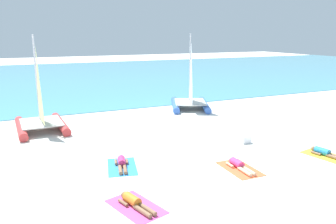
{
  "coord_description": "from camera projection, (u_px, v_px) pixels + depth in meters",
  "views": [
    {
      "loc": [
        -6.86,
        -9.92,
        5.09
      ],
      "look_at": [
        0.0,
        5.33,
        1.2
      ],
      "focal_mm": 36.03,
      "sensor_mm": 36.0,
      "label": 1
    }
  ],
  "objects": [
    {
      "name": "ground_plane",
      "position": [
        138.0,
        115.0,
        21.59
      ],
      "size": [
        120.0,
        120.0,
        0.0
      ],
      "primitive_type": "plane",
      "color": "white"
    },
    {
      "name": "sunbather_center_right",
      "position": [
        239.0,
        165.0,
        13.04
      ],
      "size": [
        0.55,
        1.56,
        0.3
      ],
      "rotation": [
        0.0,
        0.0,
        -0.02
      ],
      "color": "#D83372",
      "rests_on": "towel_center_right"
    },
    {
      "name": "towel_rightmost",
      "position": [
        326.0,
        156.0,
        14.37
      ],
      "size": [
        1.44,
        2.07,
        0.01
      ],
      "primitive_type": "cube",
      "rotation": [
        0.0,
        0.0,
        0.19
      ],
      "color": "yellow",
      "rests_on": "ground"
    },
    {
      "name": "cooler_box",
      "position": [
        245.0,
        139.0,
        16.07
      ],
      "size": [
        0.5,
        0.36,
        0.36
      ],
      "primitive_type": "cube",
      "color": "white",
      "rests_on": "ground"
    },
    {
      "name": "sunbather_rightmost",
      "position": [
        325.0,
        153.0,
        14.39
      ],
      "size": [
        0.69,
        1.56,
        0.3
      ],
      "rotation": [
        0.0,
        0.0,
        0.19
      ],
      "color": "#268CCC",
      "rests_on": "towel_rightmost"
    },
    {
      "name": "ocean_water",
      "position": [
        79.0,
        76.0,
        40.98
      ],
      "size": [
        120.0,
        40.0,
        0.05
      ],
      "primitive_type": "cube",
      "color": "#4C9EB7",
      "rests_on": "ground"
    },
    {
      "name": "sailboat_blue",
      "position": [
        190.0,
        98.0,
        23.37
      ],
      "size": [
        3.84,
        4.59,
        5.12
      ],
      "rotation": [
        0.0,
        0.0,
        -0.4
      ],
      "color": "blue",
      "rests_on": "ground"
    },
    {
      "name": "towel_leftmost",
      "position": [
        136.0,
        207.0,
        10.15
      ],
      "size": [
        1.59,
        2.13,
        0.01
      ],
      "primitive_type": "cube",
      "rotation": [
        0.0,
        0.0,
        0.29
      ],
      "color": "#D84C99",
      "rests_on": "ground"
    },
    {
      "name": "sailboat_red",
      "position": [
        41.0,
        117.0,
        18.02
      ],
      "size": [
        2.63,
        3.98,
        5.06
      ],
      "rotation": [
        0.0,
        0.0,
        0.04
      ],
      "color": "#CC3838",
      "rests_on": "ground"
    },
    {
      "name": "towel_center_right",
      "position": [
        240.0,
        169.0,
        13.01
      ],
      "size": [
        1.15,
        1.93,
        0.01
      ],
      "primitive_type": "cube",
      "rotation": [
        0.0,
        0.0,
        -0.02
      ],
      "color": "#EA5933",
      "rests_on": "ground"
    },
    {
      "name": "sunbather_center_left",
      "position": [
        122.0,
        163.0,
        13.24
      ],
      "size": [
        0.74,
        1.56,
        0.3
      ],
      "rotation": [
        0.0,
        0.0,
        -0.23
      ],
      "color": "#D83372",
      "rests_on": "towel_center_left"
    },
    {
      "name": "towel_center_left",
      "position": [
        122.0,
        167.0,
        13.2
      ],
      "size": [
        1.5,
        2.1,
        0.01
      ],
      "primitive_type": "cube",
      "rotation": [
        0.0,
        0.0,
        -0.23
      ],
      "color": "#338CD8",
      "rests_on": "ground"
    },
    {
      "name": "sunbather_leftmost",
      "position": [
        134.0,
        202.0,
        10.17
      ],
      "size": [
        0.81,
        1.54,
        0.3
      ],
      "rotation": [
        0.0,
        0.0,
        0.29
      ],
      "color": "orange",
      "rests_on": "towel_leftmost"
    }
  ]
}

